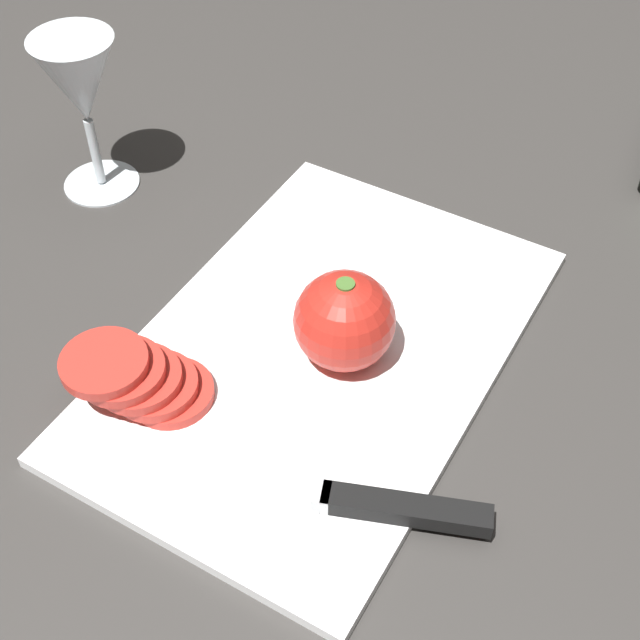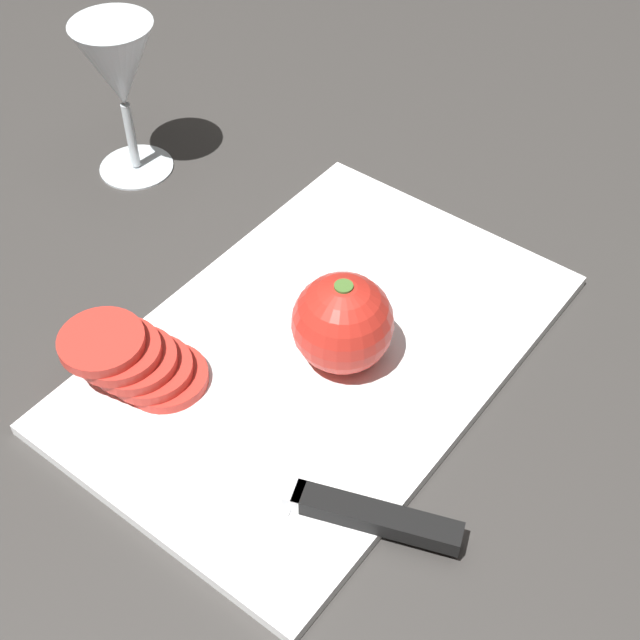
{
  "view_description": "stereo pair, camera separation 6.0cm",
  "coord_description": "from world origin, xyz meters",
  "px_view_note": "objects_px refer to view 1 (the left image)",
  "views": [
    {
      "loc": [
        -0.31,
        -0.2,
        0.54
      ],
      "look_at": [
        0.09,
        0.03,
        0.04
      ],
      "focal_mm": 50.0,
      "sensor_mm": 36.0,
      "label": 1
    },
    {
      "loc": [
        -0.28,
        -0.25,
        0.54
      ],
      "look_at": [
        0.09,
        0.03,
        0.04
      ],
      "focal_mm": 50.0,
      "sensor_mm": 36.0,
      "label": 2
    }
  ],
  "objects_px": {
    "tomato_slice_stack_near": "(138,378)",
    "knife": "(355,503)",
    "whole_tomato": "(344,321)",
    "wine_glass": "(80,87)"
  },
  "relations": [
    {
      "from": "tomato_slice_stack_near",
      "to": "knife",
      "type": "bearing_deg",
      "value": -91.07
    },
    {
      "from": "knife",
      "to": "tomato_slice_stack_near",
      "type": "distance_m",
      "value": 0.18
    },
    {
      "from": "whole_tomato",
      "to": "tomato_slice_stack_near",
      "type": "relative_size",
      "value": 0.77
    },
    {
      "from": "wine_glass",
      "to": "knife",
      "type": "distance_m",
      "value": 0.44
    },
    {
      "from": "knife",
      "to": "tomato_slice_stack_near",
      "type": "bearing_deg",
      "value": -21.49
    },
    {
      "from": "whole_tomato",
      "to": "tomato_slice_stack_near",
      "type": "distance_m",
      "value": 0.16
    },
    {
      "from": "wine_glass",
      "to": "tomato_slice_stack_near",
      "type": "bearing_deg",
      "value": -133.82
    },
    {
      "from": "whole_tomato",
      "to": "tomato_slice_stack_near",
      "type": "xyz_separation_m",
      "value": [
        -0.11,
        0.11,
        -0.02
      ]
    },
    {
      "from": "wine_glass",
      "to": "tomato_slice_stack_near",
      "type": "xyz_separation_m",
      "value": [
        -0.19,
        -0.2,
        -0.07
      ]
    },
    {
      "from": "tomato_slice_stack_near",
      "to": "wine_glass",
      "type": "bearing_deg",
      "value": 46.18
    }
  ]
}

